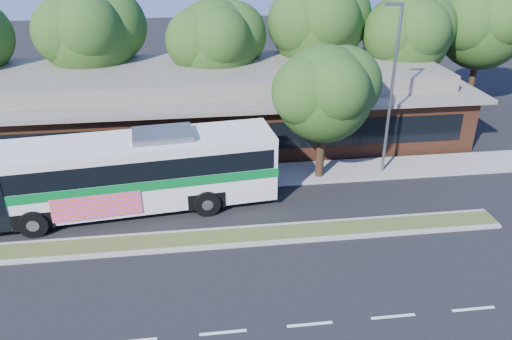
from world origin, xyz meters
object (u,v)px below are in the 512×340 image
(transit_bus, at_px, (130,168))
(sedan, at_px, (7,162))
(sidewalk_tree, at_px, (330,91))
(lamp_post, at_px, (391,87))

(transit_bus, relative_size, sedan, 2.87)
(sedan, distance_m, sidewalk_tree, 17.96)
(sedan, bearing_deg, sidewalk_tree, -95.62)
(sedan, bearing_deg, lamp_post, -94.36)
(lamp_post, distance_m, sedan, 21.09)
(transit_bus, xyz_separation_m, sidewalk_tree, (10.06, 2.21, 2.67))
(transit_bus, distance_m, sidewalk_tree, 10.64)
(sidewalk_tree, bearing_deg, transit_bus, -167.60)
(lamp_post, distance_m, transit_bus, 13.72)
(lamp_post, bearing_deg, transit_bus, -170.60)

